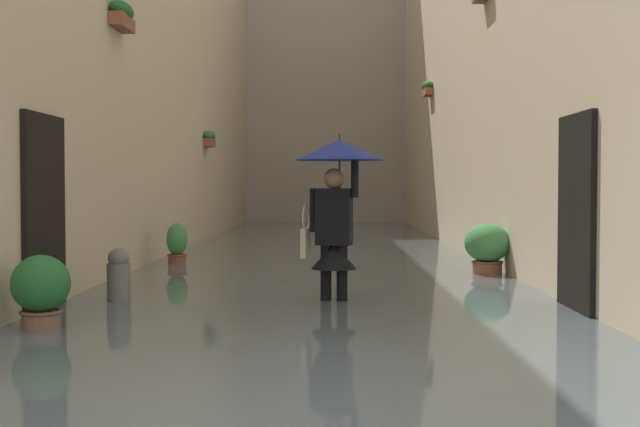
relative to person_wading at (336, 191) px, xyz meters
The scene contains 8 objects.
ground_plane 7.32m from the person_wading, 87.80° to the right, with size 60.00×60.00×0.00m, color gray.
flood_water 7.30m from the person_wading, 87.80° to the right, with size 6.24×29.23×0.22m, color #515B60.
building_facade_far 20.43m from the person_wading, 89.20° to the right, with size 9.04×1.80×13.69m, color #A89989.
person_wading is the anchor object (origin of this frame).
potted_plant_far_right 4.82m from the person_wading, 57.89° to the right, with size 0.33×0.33×0.88m.
potted_plant_near_left 3.61m from the person_wading, 128.29° to the right, with size 0.65×0.65×0.93m.
potted_plant_near_right 3.27m from the person_wading, 33.24° to the left, with size 0.52×0.52×0.86m.
mooring_bollard 2.59m from the person_wading, ahead, with size 0.26×0.26×0.79m.
Camera 1 is at (-0.23, 4.37, 1.47)m, focal length 45.51 mm.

